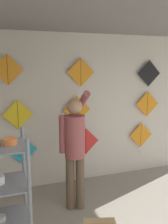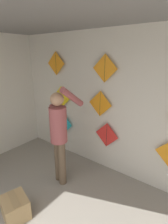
% 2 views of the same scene
% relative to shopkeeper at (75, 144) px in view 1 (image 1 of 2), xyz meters
% --- Properties ---
extents(back_panel, '(5.42, 0.06, 2.80)m').
position_rel_shopkeeper_xyz_m(back_panel, '(0.45, 0.94, 0.35)').
color(back_panel, beige).
rests_on(back_panel, ground).
extents(ceiling_slab, '(5.42, 4.04, 0.04)m').
position_rel_shopkeeper_xyz_m(ceiling_slab, '(0.45, -0.71, 1.77)').
color(ceiling_slab, gray).
extents(shopkeeper, '(0.46, 0.60, 1.87)m').
position_rel_shopkeeper_xyz_m(shopkeeper, '(0.00, 0.00, 0.00)').
color(shopkeeper, brown).
rests_on(shopkeeper, ground).
extents(kite_0, '(0.52, 0.01, 0.52)m').
position_rel_shopkeeper_xyz_m(kite_0, '(-0.71, 0.85, -0.30)').
color(kite_0, '#28B2C6').
extents(kite_1, '(0.52, 0.01, 0.52)m').
position_rel_shopkeeper_xyz_m(kite_1, '(0.49, 0.85, -0.26)').
color(kite_1, red).
extents(kite_2, '(0.52, 0.04, 0.66)m').
position_rel_shopkeeper_xyz_m(kite_2, '(1.70, 0.85, -0.28)').
color(kite_2, orange).
extents(kite_3, '(0.52, 0.01, 0.52)m').
position_rel_shopkeeper_xyz_m(kite_3, '(-0.75, 0.85, 0.35)').
color(kite_3, yellow).
extents(kite_4, '(0.52, 0.01, 0.52)m').
position_rel_shopkeeper_xyz_m(kite_4, '(0.31, 0.85, 0.37)').
color(kite_4, orange).
extents(kite_5, '(0.52, 0.01, 0.52)m').
position_rel_shopkeeper_xyz_m(kite_5, '(1.82, 0.85, 0.40)').
color(kite_5, orange).
extents(kite_6, '(0.52, 0.01, 0.52)m').
position_rel_shopkeeper_xyz_m(kite_6, '(-0.88, 0.85, 1.10)').
color(kite_6, orange).
extents(kite_7, '(0.52, 0.01, 0.52)m').
position_rel_shopkeeper_xyz_m(kite_7, '(0.39, 0.85, 1.05)').
color(kite_7, orange).
extents(kite_8, '(0.52, 0.01, 0.52)m').
position_rel_shopkeeper_xyz_m(kite_8, '(1.82, 0.85, 1.02)').
color(kite_8, black).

